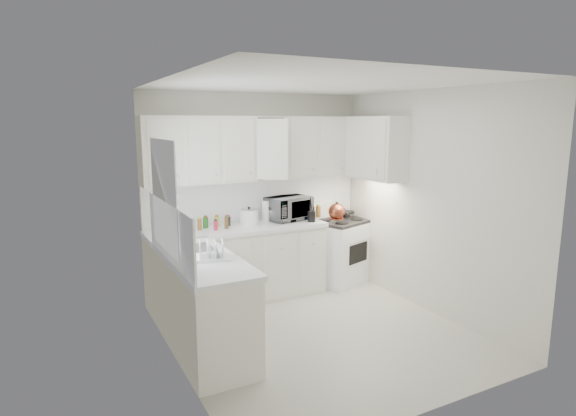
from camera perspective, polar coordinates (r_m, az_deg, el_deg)
floor at (r=5.26m, az=3.65°, el=-14.77°), size 3.20×3.20×0.00m
ceiling at (r=4.78m, az=4.02°, el=14.75°), size 3.20×3.20×0.00m
wall_back at (r=6.26m, az=-3.82°, el=1.76°), size 3.00×0.00×3.00m
wall_front at (r=3.62m, az=17.15°, el=-5.00°), size 3.00×0.00×3.00m
wall_left at (r=4.29m, az=-13.59°, el=-2.49°), size 0.00×3.20×3.20m
wall_right at (r=5.77m, az=16.66°, el=0.62°), size 0.00×3.20×3.20m
window_blinds at (r=4.58m, az=-14.55°, el=1.47°), size 0.06×0.96×1.06m
lower_cabinets_back at (r=6.03m, az=-5.98°, el=-6.90°), size 2.22×0.60×0.90m
lower_cabinets_left at (r=4.80m, az=-10.21°, el=-11.61°), size 0.60×1.60×0.90m
countertop_back at (r=5.90m, az=-6.03°, el=-2.51°), size 2.24×0.64×0.05m
countertop_left at (r=4.64m, az=-10.28°, el=-6.15°), size 0.64×1.62×0.05m
backsplash_back at (r=6.26m, az=-3.77°, el=1.07°), size 2.98×0.02×0.55m
backsplash_left at (r=4.49m, az=-14.05°, el=-2.90°), size 0.02×1.60×0.55m
upper_cabinets_back at (r=6.08m, az=-3.21°, el=3.42°), size 3.00×0.33×0.80m
upper_cabinets_right at (r=6.25m, az=10.43°, el=3.45°), size 0.33×0.90×0.80m
sink at (r=4.93m, az=-11.55°, el=-3.48°), size 0.42×0.38×0.30m
stove at (r=6.68m, az=6.33°, el=-4.14°), size 0.89×0.81×1.14m
tea_kettle at (r=6.35m, az=5.88°, el=-0.28°), size 0.33×0.30×0.25m
frying_pan at (r=6.82m, az=6.91°, el=-0.43°), size 0.41×0.50×0.04m
microwave at (r=6.24m, az=0.03°, el=0.27°), size 0.62×0.43×0.38m
rice_cooker at (r=5.99m, az=-4.72°, el=-0.93°), size 0.29×0.29×0.23m
paper_towel at (r=6.18m, az=-2.62°, el=-0.36°), size 0.12×0.12×0.27m
utensil_crock at (r=6.14m, az=2.87°, el=-0.13°), size 0.13×0.13×0.33m
dish_rack at (r=4.54m, az=-9.33°, el=-4.90°), size 0.42×0.36×0.20m
spice_left_0 at (r=5.85m, az=-10.71°, el=-1.83°), size 0.06×0.06×0.13m
spice_left_1 at (r=5.79m, az=-9.74°, el=-1.93°), size 0.06×0.06×0.13m
spice_left_2 at (r=5.90m, az=-9.31°, el=-1.70°), size 0.06×0.06×0.13m
spice_left_3 at (r=5.84m, az=-8.34°, el=-1.80°), size 0.06×0.06×0.13m
spice_left_4 at (r=5.94m, az=-7.94°, el=-1.57°), size 0.06×0.06×0.13m
spice_left_5 at (r=5.88m, az=-6.96°, el=-1.66°), size 0.06×0.06×0.13m
sauce_right_0 at (r=6.43m, az=1.45°, el=-0.30°), size 0.06×0.06×0.19m
sauce_right_1 at (r=6.40m, az=2.14°, el=-0.34°), size 0.06×0.06×0.19m
sauce_right_2 at (r=6.48m, az=2.30°, el=-0.21°), size 0.06×0.06×0.19m
sauce_right_3 at (r=6.46m, az=2.99°, el=-0.26°), size 0.06×0.06×0.19m
sauce_right_4 at (r=6.54m, az=3.14°, el=-0.13°), size 0.06×0.06×0.19m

